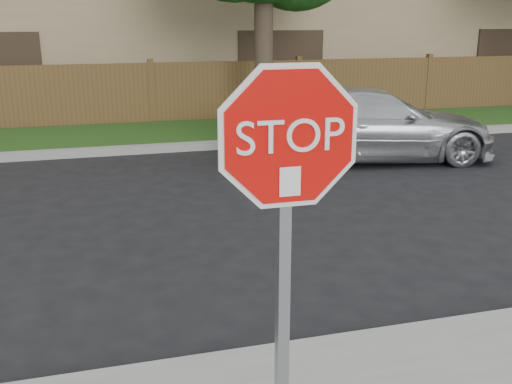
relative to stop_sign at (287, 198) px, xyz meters
name	(u,v)px	position (x,y,z in m)	size (l,w,h in m)	color
ground	(302,349)	(0.66, 1.48, -1.83)	(90.00, 90.00, 0.00)	black
far_curb	(170,148)	(0.66, 9.63, -1.75)	(70.00, 0.30, 0.15)	gray
grass_strip	(161,134)	(0.66, 11.28, -1.77)	(70.00, 3.00, 0.12)	#1E4714
fence	(152,95)	(0.66, 12.88, -1.03)	(70.00, 0.12, 1.60)	brown
stop_sign	(287,198)	(0.00, 0.00, 0.00)	(1.01, 0.13, 2.55)	gray
sedan_right	(370,124)	(4.34, 7.82, -1.12)	(1.98, 4.87, 1.41)	silver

